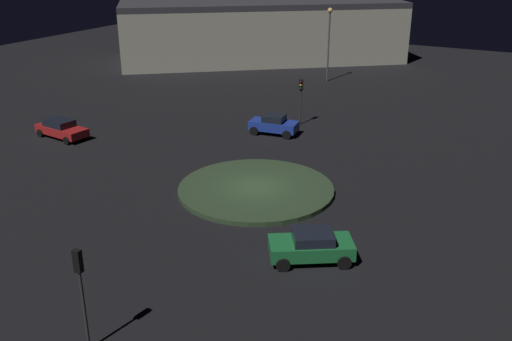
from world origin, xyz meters
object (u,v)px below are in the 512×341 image
object	(u,v)px
traffic_light_south	(301,93)
streetlamp_south	(329,33)
car_red	(61,128)
car_blue	(274,124)
car_green	(311,246)
traffic_light_north	(81,280)
store_building	(260,30)

from	to	relation	value
traffic_light_south	streetlamp_south	distance (m)	16.78
car_red	car_blue	bearing A→B (deg)	37.82
car_green	traffic_light_north	world-z (taller)	traffic_light_north
car_green	traffic_light_south	size ratio (longest dim) A/B	1.15
car_blue	traffic_light_south	size ratio (longest dim) A/B	1.04
streetlamp_south	traffic_light_north	bearing A→B (deg)	100.04
car_red	traffic_light_south	distance (m)	19.63
traffic_light_north	car_red	bearing A→B (deg)	43.03
car_blue	car_red	xyz separation A→B (m)	(14.53, 8.68, -0.05)
traffic_light_south	streetlamp_south	world-z (taller)	streetlamp_south
car_blue	car_red	world-z (taller)	car_blue
car_red	streetlamp_south	world-z (taller)	streetlamp_south
car_green	car_red	size ratio (longest dim) A/B	0.95
car_red	traffic_light_north	size ratio (longest dim) A/B	1.08
car_red	traffic_light_north	world-z (taller)	traffic_light_north
car_blue	car_green	bearing A→B (deg)	-65.53
traffic_light_north	streetlamp_south	bearing A→B (deg)	5.66
car_blue	car_red	bearing A→B (deg)	-156.10
car_green	store_building	world-z (taller)	store_building
car_green	car_blue	world-z (taller)	car_blue
car_green	traffic_light_north	bearing A→B (deg)	31.73
streetlamp_south	car_red	bearing A→B (deg)	67.69
traffic_light_south	streetlamp_south	xyz separation A→B (m)	(3.80, -16.14, 2.58)
traffic_light_south	car_blue	bearing A→B (deg)	-26.70
car_green	streetlamp_south	world-z (taller)	streetlamp_south
car_red	streetlamp_south	xyz separation A→B (m)	(-11.57, -28.19, 4.58)
traffic_light_south	store_building	bearing A→B (deg)	-158.66
car_blue	store_building	xyz separation A→B (m)	(15.48, -27.53, 2.95)
traffic_light_north	streetlamp_south	xyz separation A→B (m)	(8.21, -46.37, 2.26)
store_building	streetlamp_south	bearing A→B (deg)	109.69
traffic_light_north	car_green	bearing A→B (deg)	-30.94
streetlamp_south	store_building	distance (m)	14.95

